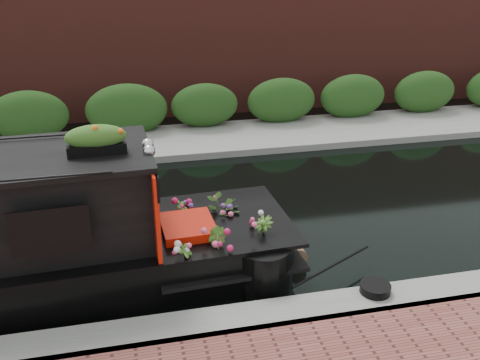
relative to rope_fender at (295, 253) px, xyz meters
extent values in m
plane|color=black|center=(-2.60, 1.80, -0.16)|extent=(80.00, 80.00, 0.00)
cube|color=gray|center=(-2.60, -1.50, -0.16)|extent=(40.00, 0.60, 0.50)
cube|color=gray|center=(-2.60, 6.00, -0.16)|extent=(40.00, 2.40, 0.34)
cube|color=#204517|center=(-2.60, 6.90, -0.16)|extent=(40.00, 1.10, 2.80)
cube|color=#58241E|center=(-2.60, 9.00, -0.16)|extent=(40.00, 1.00, 8.00)
cube|color=red|center=(-2.21, 0.00, 1.23)|extent=(0.14, 1.70, 1.31)
cube|color=black|center=(-3.50, -0.86, 1.30)|extent=(0.87, 0.07, 0.53)
cube|color=red|center=(-1.71, 0.00, 0.52)|extent=(0.82, 0.91, 0.49)
sphere|color=silver|center=(-2.20, -0.14, 1.99)|extent=(0.17, 0.17, 0.17)
sphere|color=silver|center=(-2.20, 0.14, 1.99)|extent=(0.17, 0.17, 0.17)
cube|color=black|center=(-2.89, 0.00, 2.03)|extent=(0.79, 0.29, 0.15)
ellipsoid|color=orange|center=(-2.89, 0.00, 2.22)|extent=(0.86, 0.28, 0.23)
imported|color=#3B6923|center=(-1.84, -0.69, 0.56)|extent=(0.32, 0.35, 0.55)
imported|color=#3B6923|center=(-1.38, -0.56, 0.59)|extent=(0.35, 0.40, 0.62)
imported|color=#3B6923|center=(-1.04, 0.50, 0.58)|extent=(0.67, 0.63, 0.60)
imported|color=#3B6923|center=(-0.62, -0.29, 0.58)|extent=(0.45, 0.45, 0.59)
imported|color=#3B6923|center=(-1.71, 0.66, 0.55)|extent=(0.29, 0.34, 0.54)
cylinder|color=brown|center=(0.00, 0.00, 0.00)|extent=(0.31, 0.34, 0.31)
cylinder|color=black|center=(0.72, -1.37, 0.15)|extent=(0.43, 0.43, 0.12)
camera|label=1|loc=(-2.49, -7.03, 4.53)|focal=40.00mm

